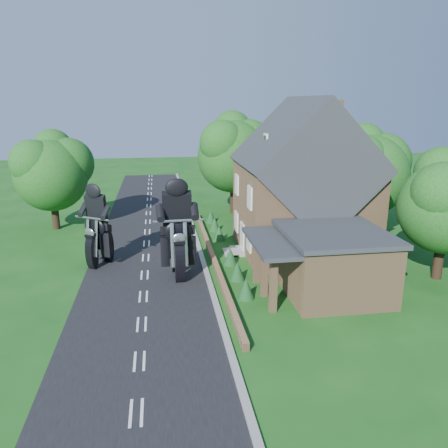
{
  "coord_description": "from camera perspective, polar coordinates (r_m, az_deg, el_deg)",
  "views": [
    {
      "loc": [
        1.03,
        -21.44,
        9.89
      ],
      "look_at": [
        4.83,
        3.51,
        2.8
      ],
      "focal_mm": 35.0,
      "sensor_mm": 36.0,
      "label": 1
    }
  ],
  "objects": [
    {
      "name": "shrub_d",
      "position": [
        32.13,
        -0.64,
        -1.21
      ],
      "size": [
        0.9,
        0.9,
        1.1
      ],
      "primitive_type": "cone",
      "color": "#133C1B",
      "rests_on": "ground"
    },
    {
      "name": "shrub_c",
      "position": [
        27.44,
        0.82,
        -4.21
      ],
      "size": [
        0.9,
        0.9,
        1.1
      ],
      "primitive_type": "cone",
      "color": "#133C1B",
      "rests_on": "ground"
    },
    {
      "name": "motorcycle_follow",
      "position": [
        28.29,
        -15.89,
        -3.72
      ],
      "size": [
        1.25,
        1.65,
        1.56
      ],
      "primitive_type": null,
      "rotation": [
        0.0,
        0.0,
        2.58
      ],
      "color": "black",
      "rests_on": "ground"
    },
    {
      "name": "garden_wall",
      "position": [
        28.35,
        -1.52,
        -4.3
      ],
      "size": [
        0.3,
        22.0,
        0.4
      ],
      "primitive_type": "cube",
      "color": "#98714D",
      "rests_on": "ground"
    },
    {
      "name": "tree_behind_left",
      "position": [
        39.44,
        1.83,
        9.63
      ],
      "size": [
        6.94,
        6.4,
        9.16
      ],
      "color": "black",
      "rests_on": "ground"
    },
    {
      "name": "annex",
      "position": [
        23.88,
        13.69,
        -4.66
      ],
      "size": [
        7.05,
        5.94,
        3.44
      ],
      "color": "#98714D",
      "rests_on": "ground"
    },
    {
      "name": "tree_far_road",
      "position": [
        36.77,
        -21.11,
        6.75
      ],
      "size": [
        6.08,
        5.6,
        7.84
      ],
      "color": "black",
      "rests_on": "ground"
    },
    {
      "name": "tree_house_right",
      "position": [
        34.2,
        18.76,
        6.96
      ],
      "size": [
        6.51,
        6.0,
        8.4
      ],
      "color": "black",
      "rests_on": "ground"
    },
    {
      "name": "kerb",
      "position": [
        23.73,
        -1.56,
        -8.78
      ],
      "size": [
        0.3,
        80.0,
        0.12
      ],
      "primitive_type": "cube",
      "color": "gray",
      "rests_on": "ground"
    },
    {
      "name": "ground",
      "position": [
        23.64,
        -10.49,
        -9.32
      ],
      "size": [
        120.0,
        120.0,
        0.0
      ],
      "primitive_type": "plane",
      "color": "#144914",
      "rests_on": "ground"
    },
    {
      "name": "motorcycle_lead",
      "position": [
        25.53,
        -5.95,
        -5.07
      ],
      "size": [
        0.57,
        1.9,
        1.75
      ],
      "primitive_type": null,
      "rotation": [
        0.0,
        0.0,
        3.19
      ],
      "color": "black",
      "rests_on": "ground"
    },
    {
      "name": "shrub_a",
      "position": [
        22.88,
        2.9,
        -8.43
      ],
      "size": [
        0.9,
        0.9,
        1.1
      ],
      "primitive_type": "cone",
      "color": "#133C1B",
      "rests_on": "ground"
    },
    {
      "name": "road",
      "position": [
        23.63,
        -10.49,
        -9.3
      ],
      "size": [
        7.0,
        80.0,
        0.02
      ],
      "primitive_type": "cube",
      "color": "black",
      "rests_on": "ground"
    },
    {
      "name": "house",
      "position": [
        29.55,
        10.21,
        4.62
      ],
      "size": [
        9.54,
        8.64,
        10.24
      ],
      "color": "#98714D",
      "rests_on": "ground"
    },
    {
      "name": "shrub_f",
      "position": [
        36.9,
        -1.73,
        1.02
      ],
      "size": [
        0.9,
        0.9,
        1.1
      ],
      "primitive_type": "cone",
      "color": "#133C1B",
      "rests_on": "ground"
    },
    {
      "name": "shrub_e",
      "position": [
        34.51,
        -1.22,
        -0.02
      ],
      "size": [
        0.9,
        0.9,
        1.1
      ],
      "primitive_type": "cone",
      "color": "#133C1B",
      "rests_on": "ground"
    },
    {
      "name": "tree_behind_house",
      "position": [
        39.99,
        10.75,
        10.17
      ],
      "size": [
        7.81,
        7.2,
        10.08
      ],
      "color": "black",
      "rests_on": "ground"
    },
    {
      "name": "shrub_b",
      "position": [
        25.14,
        1.76,
        -6.13
      ],
      "size": [
        0.9,
        0.9,
        1.1
      ],
      "primitive_type": "cone",
      "color": "#133C1B",
      "rests_on": "ground"
    }
  ]
}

